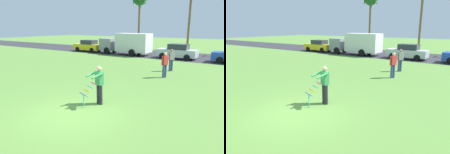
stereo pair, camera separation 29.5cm
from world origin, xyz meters
The scene contains 10 objects.
ground_plane centered at (0.00, 0.00, 0.00)m, with size 120.00×120.00×0.00m, color #568438.
road_strip centered at (0.00, 19.57, 0.01)m, with size 120.00×8.00×0.01m, color #2D2D33.
person_kite_flyer centered at (0.21, 1.47, 0.95)m, with size 0.68×0.75×1.73m.
kite_held centered at (0.03, 0.87, 0.71)m, with size 0.56×0.72×1.07m.
parked_car_yellow centered at (-13.69, 17.17, 0.77)m, with size 4.21×1.86×1.60m.
parked_truck_grey_van centered at (-7.37, 17.17, 1.41)m, with size 6.73×2.19×2.62m.
parked_car_silver centered at (-1.17, 17.17, 0.77)m, with size 4.21×1.85×1.60m.
palm_tree_left_near centered at (-10.19, 25.74, 7.31)m, with size 2.58×2.71×8.74m.
person_walker_near centered at (0.82, 8.02, 0.93)m, with size 0.36×0.51×1.73m.
person_walker_far centered at (0.46, 10.38, 0.93)m, with size 0.39×0.47×1.73m.
Camera 1 is at (5.70, -5.63, 3.40)m, focal length 33.68 mm.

